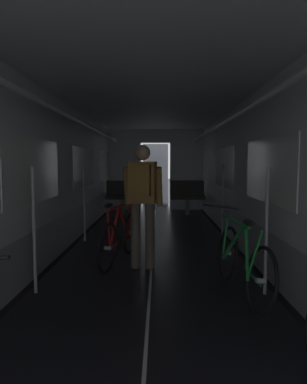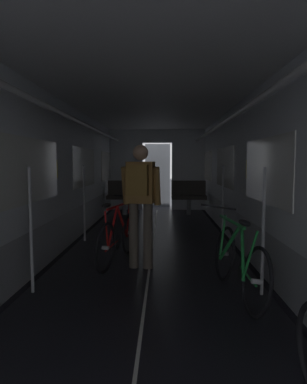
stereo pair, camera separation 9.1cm
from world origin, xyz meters
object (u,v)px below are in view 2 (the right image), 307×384
object	(u,v)px
bench_seat_far_right	(189,194)
bicycle_green	(238,261)
bench_seat_far_left	(124,194)
bicycle_red_in_aisle	(118,236)
person_cyclist_aisle	(140,195)

from	to	relation	value
bench_seat_far_right	bicycle_green	distance (m)	6.01
bench_seat_far_left	bench_seat_far_right	size ratio (longest dim) A/B	1.00
bench_seat_far_left	bicycle_red_in_aisle	xyz separation A→B (m)	(0.44, -4.78, -0.18)
bicycle_green	bench_seat_far_left	bearing A→B (deg)	107.56
bench_seat_far_left	bicycle_green	xyz separation A→B (m)	(1.90, -6.01, -0.19)
bench_seat_far_left	person_cyclist_aisle	world-z (taller)	person_cyclist_aisle
bench_seat_far_left	bench_seat_far_right	world-z (taller)	same
bench_seat_far_right	person_cyclist_aisle	world-z (taller)	person_cyclist_aisle
person_cyclist_aisle	bicycle_red_in_aisle	size ratio (longest dim) A/B	1.01
bench_seat_far_right	bench_seat_far_left	bearing A→B (deg)	180.00
bench_seat_far_left	bicycle_green	bearing A→B (deg)	-72.44
bench_seat_far_left	bicycle_red_in_aisle	distance (m)	4.80
bicycle_red_in_aisle	person_cyclist_aisle	bearing A→B (deg)	-38.92
bench_seat_far_left	person_cyclist_aisle	bearing A→B (deg)	-81.23
bench_seat_far_right	bicycle_green	world-z (taller)	bicycle_green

